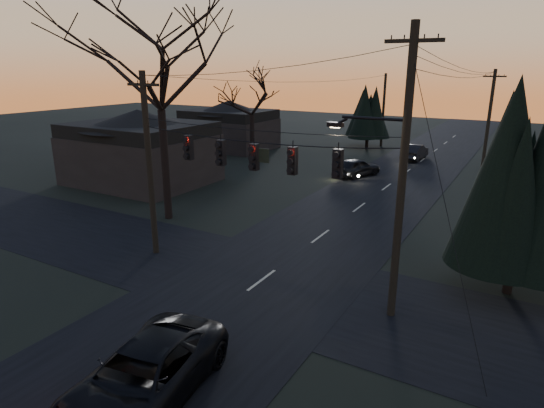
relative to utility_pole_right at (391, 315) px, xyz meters
The scene contains 16 objects.
main_road 11.41m from the utility_pole_right, 118.81° to the left, with size 8.00×120.00×0.02m, color black.
cross_road 5.50m from the utility_pole_right, behind, with size 60.00×7.00×0.02m, color black.
utility_pole_right is the anchor object (origin of this frame).
utility_pole_left 11.50m from the utility_pole_right, behind, with size 1.80×0.30×8.50m, color black, non-canonical shape.
utility_pole_far_r 28.00m from the utility_pole_right, 90.00° to the left, with size 1.80×0.30×8.50m, color black, non-canonical shape.
utility_pole_far_l 37.79m from the utility_pole_right, 107.72° to the left, with size 0.30×0.30×8.00m, color black, non-canonical shape.
span_signal_assembly 7.82m from the utility_pole_right, behind, with size 11.50×0.44×1.51m.
bare_tree_left 17.63m from the utility_pole_right, 163.62° to the left, with size 9.33×9.33×12.71m.
evergreen_right 7.03m from the utility_pole_right, 48.58° to the left, with size 3.92×3.92×7.98m.
bare_tree_dist 29.79m from the utility_pole_right, 132.43° to the left, with size 6.50×6.50×8.75m.
evergreen_dist 36.58m from the utility_pole_right, 110.21° to the left, with size 4.06×4.06×6.43m.
house_left_near 24.78m from the utility_pole_right, 156.04° to the left, with size 10.00×8.00×5.60m.
house_left_far 36.51m from the utility_pole_right, 134.44° to the left, with size 9.00×7.00×5.20m.
suv_near 8.96m from the utility_pole_right, 119.87° to the right, with size 2.58×5.59×1.55m, color black.
sedan_oncoming_a 22.04m from the utility_pole_right, 113.26° to the left, with size 1.76×4.37×1.49m, color black.
sedan_oncoming_b 30.50m from the utility_pole_right, 101.92° to the left, with size 1.56×4.49×1.48m, color black.
Camera 1 is at (9.11, -4.83, 8.63)m, focal length 30.00 mm.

